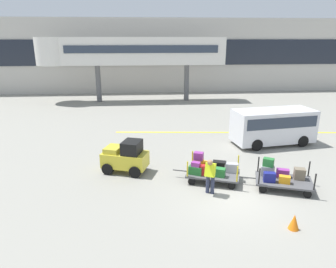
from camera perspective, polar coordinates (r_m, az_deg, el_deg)
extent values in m
plane|color=gray|center=(13.12, 11.99, -11.08)|extent=(120.00, 120.00, 0.00)
cube|color=yellow|center=(21.44, 12.79, 0.30)|extent=(16.57, 1.67, 0.01)
cube|color=#BCB7AD|center=(37.23, 0.95, 14.36)|extent=(52.46, 2.40, 8.27)
cube|color=#1E232D|center=(35.97, 1.15, 14.91)|extent=(49.84, 0.12, 2.80)
cube|color=silver|center=(31.03, -4.82, 15.12)|extent=(16.03, 2.20, 2.60)
cylinder|color=silver|center=(32.21, -20.83, 14.17)|extent=(3.00, 3.00, 2.60)
cube|color=#2D3847|center=(29.88, -4.83, 15.42)|extent=(14.43, 0.08, 0.70)
cylinder|color=#59595B|center=(31.62, -12.79, 9.14)|extent=(0.50, 0.50, 3.62)
cylinder|color=#59595B|center=(31.61, 3.46, 9.53)|extent=(0.50, 0.50, 3.62)
cube|color=gold|center=(14.84, -7.97, -4.68)|extent=(2.34, 1.71, 0.70)
cube|color=black|center=(14.48, -6.72, -2.45)|extent=(1.07, 1.19, 0.60)
cube|color=gold|center=(14.89, -10.11, -2.77)|extent=(0.96, 1.11, 0.24)
cylinder|color=black|center=(15.67, -9.53, -4.91)|extent=(0.59, 0.35, 0.56)
cylinder|color=black|center=(14.80, -11.13, -6.39)|extent=(0.59, 0.35, 0.56)
cylinder|color=black|center=(15.20, -4.78, -5.45)|extent=(0.59, 0.35, 0.56)
cylinder|color=black|center=(14.30, -6.13, -7.02)|extent=(0.59, 0.35, 0.56)
cube|color=#4C4C4F|center=(14.01, 8.37, -7.28)|extent=(2.63, 2.06, 0.08)
cylinder|color=gold|center=(14.57, 4.56, -4.49)|extent=(0.06, 0.06, 0.70)
cylinder|color=gold|center=(13.40, 3.62, -6.50)|extent=(0.06, 0.06, 0.70)
cylinder|color=gold|center=(14.41, 12.91, -5.16)|extent=(0.06, 0.06, 0.70)
cylinder|color=gold|center=(13.22, 12.74, -7.26)|extent=(0.06, 0.06, 0.70)
cylinder|color=black|center=(14.73, 5.22, -6.75)|extent=(0.34, 0.20, 0.32)
cylinder|color=black|center=(13.66, 4.42, -8.75)|extent=(0.34, 0.20, 0.32)
cylinder|color=black|center=(14.60, 11.98, -7.31)|extent=(0.34, 0.20, 0.32)
cylinder|color=black|center=(13.52, 11.74, -9.38)|extent=(0.34, 0.20, 0.32)
cylinder|color=#333333|center=(14.22, 2.31, -6.81)|extent=(0.68, 0.27, 0.05)
cube|color=orange|center=(14.26, 5.64, -5.57)|extent=(0.54, 0.45, 0.45)
cube|color=#236B2D|center=(13.69, 5.15, -6.72)|extent=(0.66, 0.54, 0.38)
cube|color=orange|center=(14.28, 7.55, -5.84)|extent=(0.65, 0.52, 0.34)
cube|color=red|center=(13.67, 7.13, -6.68)|extent=(0.63, 0.37, 0.45)
cube|color=black|center=(14.15, 9.48, -5.90)|extent=(0.67, 0.52, 0.45)
cube|color=#236B2D|center=(13.62, 9.47, -7.02)|extent=(0.60, 0.50, 0.39)
cube|color=#99999E|center=(14.12, 11.66, -6.16)|extent=(0.65, 0.43, 0.42)
cube|color=#8C338C|center=(14.11, 5.69, -4.09)|extent=(0.50, 0.45, 0.35)
cube|color=#8C338C|center=(13.58, 5.19, -5.61)|extent=(0.45, 0.39, 0.20)
cube|color=#4C4C4F|center=(14.10, 20.70, -8.14)|extent=(2.63, 2.06, 0.08)
cylinder|color=black|center=(14.43, 16.43, -5.41)|extent=(0.06, 0.06, 0.70)
cylinder|color=black|center=(13.25, 16.59, -7.53)|extent=(0.06, 0.06, 0.70)
cylinder|color=black|center=(14.71, 24.71, -5.91)|extent=(0.06, 0.06, 0.70)
cylinder|color=black|center=(13.55, 25.62, -8.02)|extent=(0.06, 0.06, 0.70)
cylinder|color=black|center=(14.63, 17.01, -7.66)|extent=(0.34, 0.20, 0.32)
cylinder|color=black|center=(13.56, 17.20, -9.76)|extent=(0.34, 0.20, 0.32)
cylinder|color=black|center=(14.85, 23.71, -8.04)|extent=(0.34, 0.20, 0.32)
cylinder|color=black|center=(13.80, 24.46, -10.12)|extent=(0.34, 0.20, 0.32)
cylinder|color=#333333|center=(13.98, 14.54, -7.83)|extent=(0.68, 0.27, 0.05)
cube|color=#99999E|center=(14.19, 17.99, -6.52)|extent=(0.64, 0.51, 0.44)
cube|color=navy|center=(13.65, 18.30, -7.61)|extent=(0.52, 0.37, 0.41)
cube|color=#8C338C|center=(14.31, 20.51, -6.79)|extent=(0.59, 0.46, 0.35)
cube|color=orange|center=(13.76, 20.82, -7.90)|extent=(0.51, 0.41, 0.31)
cube|color=#726651|center=(14.33, 23.22, -6.80)|extent=(0.51, 0.46, 0.48)
cube|color=#236B2D|center=(14.04, 18.15, -5.02)|extent=(0.53, 0.48, 0.36)
cylinder|color=#2D334C|center=(12.98, 7.39, -9.11)|extent=(0.16, 0.16, 0.82)
cylinder|color=#2D334C|center=(12.94, 8.27, -9.23)|extent=(0.16, 0.16, 0.82)
cube|color=#D1E51E|center=(12.58, 7.86, -6.61)|extent=(0.54, 0.55, 0.61)
sphere|color=#8C6647|center=(12.33, 7.80, -5.28)|extent=(0.22, 0.22, 0.22)
cube|color=silver|center=(19.43, 18.92, 1.50)|extent=(5.03, 2.59, 1.90)
cube|color=#2D3847|center=(19.33, 19.04, 2.64)|extent=(4.66, 2.58, 0.64)
cylinder|color=black|center=(18.21, 16.11, -1.95)|extent=(0.71, 0.34, 0.68)
cylinder|color=black|center=(19.80, 23.67, -1.20)|extent=(0.71, 0.34, 0.68)
cone|color=orange|center=(11.53, 22.37, -14.85)|extent=(0.36, 0.36, 0.55)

